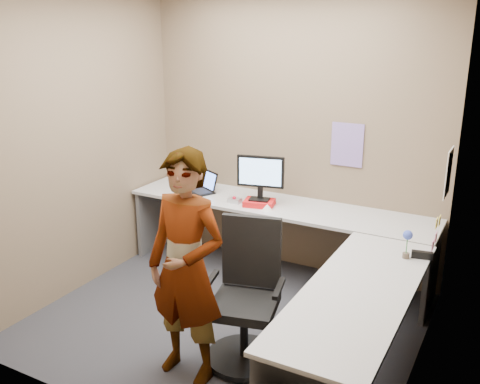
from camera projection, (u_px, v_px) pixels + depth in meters
The scene contains 20 objects.
ground at pixel (226, 320), 4.45m from camera, with size 3.00×3.00×0.00m, color #29292E.
wall_back at pixel (292, 134), 5.13m from camera, with size 3.00×3.00×0.00m, color brown.
wall_right at pixel (431, 191), 3.36m from camera, with size 2.70×2.70×0.00m, color brown.
wall_left at pixel (78, 143), 4.73m from camera, with size 2.70×2.70×0.00m, color brown.
desk at pixel (295, 249), 4.40m from camera, with size 2.98×2.58×0.73m.
paper_ream at pixel (259, 203), 5.00m from camera, with size 0.28×0.20×0.06m, color red.
monitor at pixel (260, 174), 4.93m from camera, with size 0.44×0.17×0.42m.
laptop at pixel (203, 186), 5.41m from camera, with size 0.37×0.35×0.21m.
trackball_mouse at pixel (235, 200), 5.07m from camera, with size 0.12×0.08×0.07m.
origami at pixel (267, 207), 4.87m from camera, with size 0.10×0.10×0.06m, color white.
stapler at pixel (422, 255), 3.87m from camera, with size 0.15×0.04×0.06m, color black.
flower at pixel (407, 240), 3.84m from camera, with size 0.07×0.07×0.22m.
calendar_purple at pixel (347, 145), 4.89m from camera, with size 0.30×0.01×0.40m, color #846BB7.
calendar_white at pixel (449, 173), 4.15m from camera, with size 0.01×0.28×0.38m, color white.
sticky_note_a at pixel (437, 223), 3.95m from camera, with size 0.01×0.07×0.07m, color #F2E059.
sticky_note_b at pixel (436, 237), 4.03m from camera, with size 0.01×0.07×0.07m, color pink.
sticky_note_c at pixel (433, 245), 3.93m from camera, with size 0.01×0.07×0.07m, color pink.
sticky_note_d at pixel (440, 221), 4.08m from camera, with size 0.01×0.07×0.07m, color #F2E059.
office_chair at pixel (246, 306), 3.83m from camera, with size 0.58×0.56×1.03m.
person at pixel (186, 268), 3.55m from camera, with size 0.59×0.39×1.61m, color #999399.
Camera 1 is at (1.98, -3.39, 2.35)m, focal length 40.00 mm.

